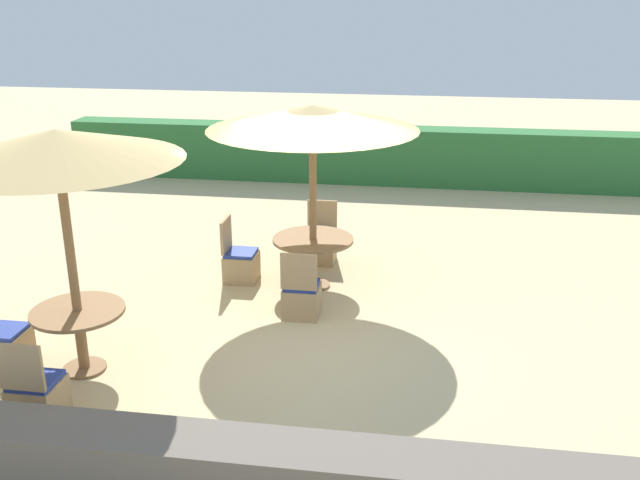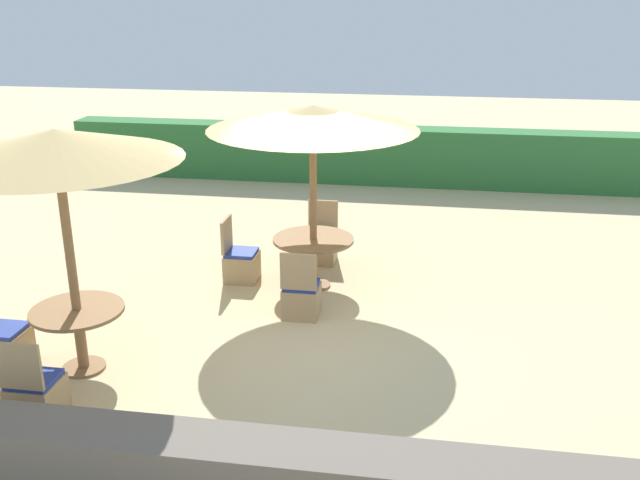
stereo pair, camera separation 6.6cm
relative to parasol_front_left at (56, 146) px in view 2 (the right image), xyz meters
The scene contains 12 objects.
ground_plane 3.79m from the parasol_front_left, 33.56° to the left, with size 40.00×40.00×0.00m, color #C6B284.
hedge_row 9.03m from the parasol_front_left, 74.57° to the left, with size 13.00×0.70×1.20m, color #2D6B33.
stone_border 3.72m from the parasol_front_left, 37.14° to the right, with size 10.00×0.56×0.54m, color #6B6056.
parasol_front_left is the anchor object (origin of this frame).
round_table_front_left 1.97m from the parasol_front_left, ahead, with size 1.01×1.01×0.73m.
patio_chair_front_left_west 2.45m from the parasol_front_left, behind, with size 0.46×0.46×0.93m.
patio_chair_front_left_south 2.48m from the parasol_front_left, 89.68° to the right, with size 0.46×0.46×0.93m.
parasol_center 3.46m from the parasol_front_left, 51.26° to the left, with size 2.84×2.84×2.58m.
round_table_center 3.98m from the parasol_front_left, 51.26° to the left, with size 1.13×1.13×0.72m.
patio_chair_center_north 4.82m from the parasol_front_left, 60.00° to the left, with size 0.46×0.46×0.93m.
patio_chair_center_south 3.59m from the parasol_front_left, 38.39° to the left, with size 0.46×0.46×0.93m.
patio_chair_center_west 3.74m from the parasol_front_left, 68.56° to the left, with size 0.46×0.46×0.93m.
Camera 2 is at (1.38, -8.10, 4.07)m, focal length 40.00 mm.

